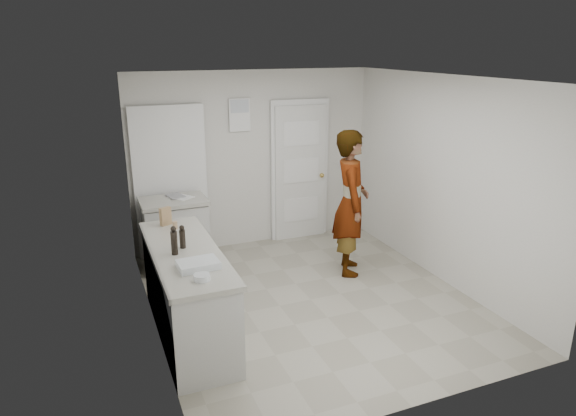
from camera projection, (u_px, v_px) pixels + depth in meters
name	position (u px, v px, depth m)	size (l,w,h in m)	color
ground	(311.00, 299.00, 5.95)	(4.00, 4.00, 0.00)	gray
room_shell	(244.00, 177.00, 7.30)	(4.00, 4.00, 4.00)	beige
main_counter	(188.00, 296.00, 5.13)	(0.64, 1.96, 0.93)	silver
side_counter	(176.00, 235.00, 6.74)	(0.84, 0.61, 0.93)	silver
person	(351.00, 203.00, 6.44)	(0.68, 0.44, 1.85)	silver
cake_mix_box	(165.00, 216.00, 5.63)	(0.12, 0.06, 0.20)	#9A7C4D
spice_jar	(175.00, 225.00, 5.53)	(0.05, 0.05, 0.08)	tan
oil_cruet_a	(182.00, 237.00, 4.99)	(0.06, 0.06, 0.23)	black
oil_cruet_b	(174.00, 241.00, 4.83)	(0.06, 0.06, 0.28)	black
baking_dish	(198.00, 265.00, 4.57)	(0.37, 0.27, 0.06)	silver
egg_bowl	(202.00, 277.00, 4.33)	(0.14, 0.14, 0.05)	silver
papers	(181.00, 197.00, 6.67)	(0.22, 0.29, 0.01)	white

